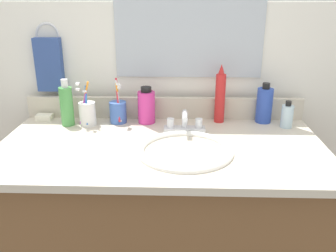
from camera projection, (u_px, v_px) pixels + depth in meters
The scene contains 17 objects.
vanity_cabinet at pixel (162, 244), 1.43m from camera, with size 1.11×0.55×0.80m, color brown.
countertop at pixel (161, 148), 1.29m from camera, with size 1.16×0.59×0.03m, color beige.
backsplash at pixel (164, 108), 1.53m from camera, with size 1.16×0.02×0.09m, color beige.
back_wall at pixel (165, 150), 1.67m from camera, with size 2.26×0.04×1.30m, color white.
mirror_panel at pixel (190, 7), 1.42m from camera, with size 0.60×0.01×0.56m, color #B2BCC6.
towel_ring at pixel (47, 35), 1.48m from camera, with size 0.10×0.10×0.01m, color silver.
hand_towel at pixel (49, 65), 1.51m from camera, with size 0.11×0.04×0.22m, color #334C8C.
sink_basin at pixel (185, 160), 1.23m from camera, with size 0.33×0.33×0.11m.
faucet at pixel (185, 124), 1.39m from camera, with size 0.16×0.10×0.08m.
bottle_gel_clear at pixel (287, 116), 1.43m from camera, with size 0.05×0.05×0.11m.
bottle_toner_green at pixel (67, 105), 1.44m from camera, with size 0.05×0.05×0.19m.
bottle_spray_red at pixel (220, 96), 1.47m from camera, with size 0.04×0.04×0.24m.
bottle_shampoo_blue at pixel (264, 105), 1.48m from camera, with size 0.06×0.06×0.16m.
bottle_soap_pink at pixel (146, 106), 1.47m from camera, with size 0.07×0.07×0.15m.
cup_blue_plastic at pixel (118, 111), 1.48m from camera, with size 0.07×0.08×0.18m.
cup_white_ceramic at pixel (87, 113), 1.45m from camera, with size 0.07×0.07×0.18m.
soap_bar at pixel (45, 117), 1.52m from camera, with size 0.06×0.04×0.02m, color white.
Camera 1 is at (0.06, -1.17, 1.34)m, focal length 38.84 mm.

